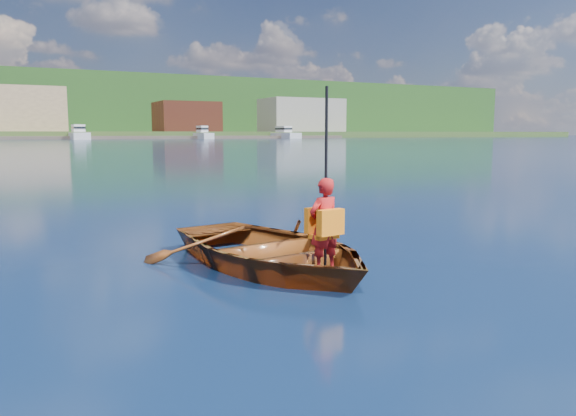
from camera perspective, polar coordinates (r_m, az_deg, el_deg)
ground at (r=7.77m, az=6.06°, el=-5.17°), size 600.00×600.00×0.00m
rowboat at (r=7.25m, az=-1.83°, el=-4.29°), size 3.11×3.94×0.74m
child_paddler at (r=6.55m, az=3.68°, el=-1.62°), size 0.44×0.39×2.16m
shoreline at (r=243.20m, az=-25.48°, el=8.97°), size 400.00×140.00×22.00m
dock at (r=154.79m, az=-22.25°, el=6.62°), size 159.92×14.40×0.80m
marina_yachts at (r=149.76m, az=-26.57°, el=6.73°), size 143.17×13.87×4.06m
hillside_trees at (r=250.32m, az=-19.95°, el=11.20°), size 258.23×84.80×27.21m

